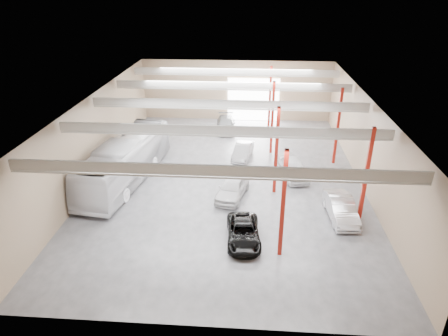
# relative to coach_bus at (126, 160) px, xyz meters

# --- Properties ---
(depot_shell) EXTENTS (22.12, 32.12, 7.06)m
(depot_shell) POSITION_rel_coach_bus_xyz_m (8.53, 1.30, 3.16)
(depot_shell) COLOR #4B4B51
(depot_shell) RESTS_ON ground
(coach_bus) EXTENTS (4.82, 13.35, 3.64)m
(coach_bus) POSITION_rel_coach_bus_xyz_m (0.00, 0.00, 0.00)
(coach_bus) COLOR silver
(coach_bus) RESTS_ON ground
(black_sedan) EXTENTS (2.42, 4.67, 1.26)m
(black_sedan) POSITION_rel_coach_bus_xyz_m (9.93, -7.98, -1.19)
(black_sedan) COLOR black
(black_sedan) RESTS_ON ground
(car_row_a) EXTENTS (2.89, 4.97, 1.59)m
(car_row_a) POSITION_rel_coach_bus_xyz_m (8.94, -2.18, -1.02)
(car_row_a) COLOR silver
(car_row_a) RESTS_ON ground
(car_row_b) EXTENTS (2.11, 4.32, 1.36)m
(car_row_b) POSITION_rel_coach_bus_xyz_m (9.51, 5.32, -1.14)
(car_row_b) COLOR #B0B0B5
(car_row_b) RESTS_ON ground
(car_row_c) EXTENTS (2.42, 5.08, 1.43)m
(car_row_c) POSITION_rel_coach_bus_xyz_m (7.43, 12.82, -1.10)
(car_row_c) COLOR slate
(car_row_c) RESTS_ON ground
(car_right_near) EXTENTS (1.97, 4.81, 1.55)m
(car_right_near) POSITION_rel_coach_bus_xyz_m (16.70, -4.71, -1.04)
(car_right_near) COLOR #B9B8BE
(car_right_near) RESTS_ON ground
(car_right_far) EXTENTS (2.72, 4.98, 1.61)m
(car_right_far) POSITION_rel_coach_bus_xyz_m (13.90, 1.69, -1.02)
(car_right_far) COLOR white
(car_right_far) RESTS_ON ground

